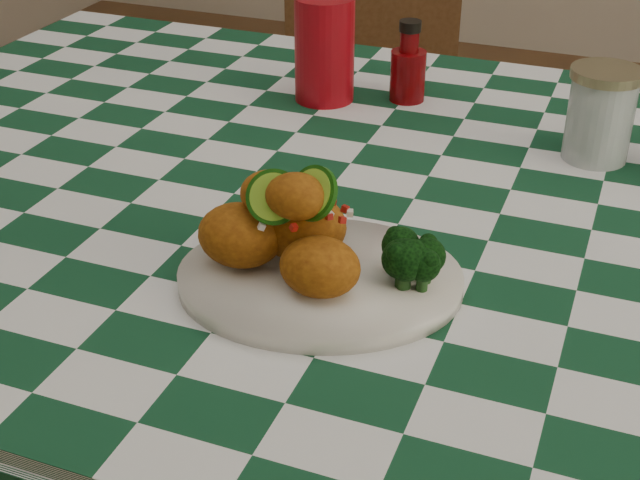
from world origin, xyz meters
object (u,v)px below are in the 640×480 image
at_px(plate, 320,280).
at_px(mason_jar, 600,115).
at_px(dining_table, 399,445).
at_px(ketchup_bottle, 408,61).
at_px(fried_chicken_pile, 301,222).
at_px(red_tumbler, 325,49).
at_px(wooden_chair_left, 371,174).

relative_size(plate, mason_jar, 2.37).
xyz_separation_m(dining_table, plate, (-0.04, -0.22, 0.40)).
bearing_deg(ketchup_bottle, mason_jar, -20.97).
xyz_separation_m(dining_table, fried_chicken_pile, (-0.06, -0.22, 0.46)).
relative_size(dining_table, ketchup_bottle, 13.94).
bearing_deg(fried_chicken_pile, mason_jar, 59.56).
height_order(ketchup_bottle, mason_jar, same).
distance_m(red_tumbler, wooden_chair_left, 0.67).
relative_size(dining_table, wooden_chair_left, 1.99).
distance_m(plate, fried_chicken_pile, 0.06).
xyz_separation_m(plate, wooden_chair_left, (-0.26, 0.98, -0.38)).
xyz_separation_m(red_tumbler, ketchup_bottle, (0.12, 0.04, -0.02)).
height_order(fried_chicken_pile, red_tumbler, red_tumbler).
relative_size(plate, ketchup_bottle, 2.39).
bearing_deg(red_tumbler, wooden_chair_left, 99.11).
distance_m(fried_chicken_pile, red_tumbler, 0.50).
relative_size(dining_table, mason_jar, 13.84).
bearing_deg(dining_table, plate, -99.35).
bearing_deg(mason_jar, dining_table, -133.75).
bearing_deg(wooden_chair_left, red_tumbler, -101.34).
bearing_deg(dining_table, fried_chicken_pile, -104.46).
bearing_deg(red_tumbler, fried_chicken_pile, -71.78).
xyz_separation_m(plate, fried_chicken_pile, (-0.02, 0.00, 0.06)).
relative_size(red_tumbler, mason_jar, 1.27).
xyz_separation_m(ketchup_bottle, wooden_chair_left, (-0.20, 0.46, -0.43)).
distance_m(plate, ketchup_bottle, 0.52).
relative_size(ketchup_bottle, wooden_chair_left, 0.14).
distance_m(dining_table, ketchup_bottle, 0.55).
xyz_separation_m(fried_chicken_pile, ketchup_bottle, (-0.04, 0.52, -0.01)).
bearing_deg(plate, red_tumbler, 110.38).
bearing_deg(fried_chicken_pile, wooden_chair_left, 103.65).
bearing_deg(ketchup_bottle, plate, -83.18).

